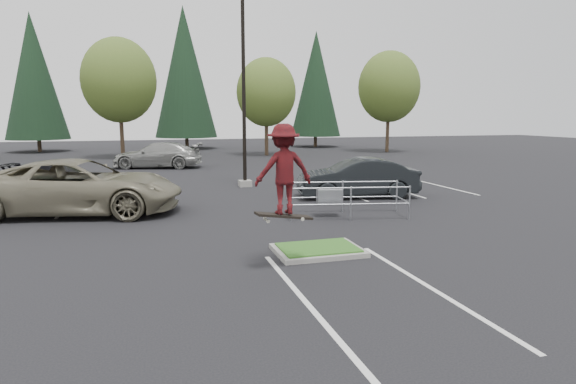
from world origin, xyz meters
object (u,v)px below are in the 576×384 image
object	(u,v)px
decid_c	(266,94)
skateboarder	(284,170)
light_pole	(244,93)
car_l_black	(55,180)
decid_d	(389,89)
car_r_charc	(357,178)
conif_b	(185,72)
car_far_silver	(159,155)
decid_b	(119,83)
conif_c	(316,84)
conif_a	(34,76)
car_l_tan	(79,187)
cart_corral	(333,196)

from	to	relation	value
decid_c	skateboarder	xyz separation A→B (m)	(-7.19, -30.83, -2.96)
light_pole	car_l_black	xyz separation A→B (m)	(-8.50, -0.50, -3.85)
decid_c	decid_d	size ratio (longest dim) A/B	0.89
car_l_black	car_r_charc	bearing A→B (deg)	-88.25
conif_b	car_r_charc	distance (m)	34.03
conif_b	car_far_silver	size ratio (longest dim) A/B	2.49
decid_b	conif_c	xyz separation A→B (m)	(20.01, 8.97, 0.80)
decid_b	decid_d	xyz separation A→B (m)	(24.00, -0.20, -0.13)
decid_c	conif_a	distance (m)	22.50
decid_c	car_r_charc	distance (m)	22.81
car_l_tan	car_far_silver	xyz separation A→B (m)	(3.15, 14.89, -0.14)
car_l_tan	car_r_charc	distance (m)	11.01
conif_b	car_far_silver	bearing A→B (deg)	-100.27
decid_b	conif_c	distance (m)	21.94
skateboarder	conif_a	bearing A→B (deg)	-73.65
car_l_black	skateboarder	bearing A→B (deg)	-131.99
light_pole	skateboarder	world-z (taller)	light_pole
decid_b	skateboarder	size ratio (longest dim) A/B	4.40
car_l_tan	conif_c	bearing A→B (deg)	-20.03
car_l_black	car_far_silver	xyz separation A→B (m)	(4.65, 10.50, 0.13)
car_r_charc	car_far_silver	size ratio (longest dim) A/B	0.88
conif_a	skateboarder	distance (m)	43.22
cart_corral	skateboarder	size ratio (longest dim) A/B	1.96
light_pole	skateboarder	bearing A→B (deg)	-97.45
conif_c	car_far_silver	distance (m)	25.36
cart_corral	skateboarder	distance (m)	6.24
conif_a	skateboarder	bearing A→B (deg)	-72.66
conif_b	car_l_tan	xyz separation A→B (m)	(-6.50, -33.39, -6.87)
decid_b	conif_a	world-z (taller)	conif_a
cart_corral	car_l_black	xyz separation A→B (m)	(-10.05, 7.41, -0.01)
decid_b	cart_corral	size ratio (longest dim) A/B	2.25
car_r_charc	conif_c	bearing A→B (deg)	173.27
decid_c	cart_corral	distance (m)	26.43
decid_c	conif_c	bearing A→B (deg)	50.36
decid_d	conif_b	world-z (taller)	conif_b
conif_a	conif_c	distance (m)	28.01
light_pole	decid_c	bearing A→B (deg)	72.89
cart_corral	car_far_silver	size ratio (longest dim) A/B	0.74
car_far_silver	conif_c	bearing A→B (deg)	150.74
decid_b	conif_a	size ratio (longest dim) A/B	0.74
conif_a	skateboarder	xyz separation A→B (m)	(12.80, -41.00, -4.80)
decid_b	conif_b	bearing A→B (deg)	58.91
decid_b	decid_d	bearing A→B (deg)	-0.48
decid_c	conif_a	xyz separation A→B (m)	(-19.99, 10.17, 1.84)
cart_corral	car_far_silver	xyz separation A→B (m)	(-5.40, 17.91, 0.12)
decid_d	decid_c	bearing A→B (deg)	-177.61
decid_b	conif_c	world-z (taller)	conif_c
cart_corral	car_r_charc	xyz separation A→B (m)	(2.45, 3.41, 0.11)
conif_b	conif_c	world-z (taller)	conif_b
skateboarder	car_r_charc	size ratio (longest dim) A/B	0.43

